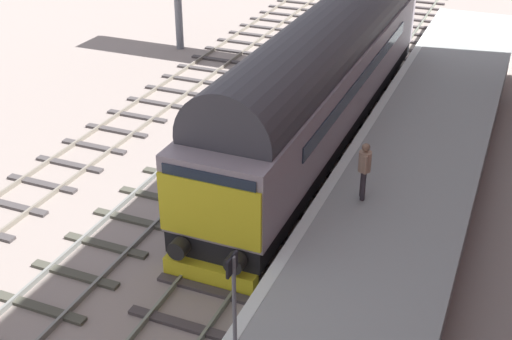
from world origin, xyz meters
The scene contains 8 objects.
ground_plane centered at (0.00, 0.00, 0.00)m, with size 140.00×140.00×0.00m, color gray.
track_main centered at (0.00, 0.00, 0.05)m, with size 2.50×60.00×0.15m.
track_adjacent_west centered at (-3.25, 0.00, 0.05)m, with size 2.50×60.00×0.15m.
track_adjacent_far_west centered at (-6.97, 0.00, 0.06)m, with size 2.50×60.00×0.15m.
station_platform centered at (3.60, 0.00, 0.50)m, with size 4.00×44.00×1.01m.
diesel_locomotive centered at (0.00, 6.59, 2.48)m, with size 2.74×18.14×4.68m.
platform_number_sign centered at (1.92, -5.11, 2.44)m, with size 0.10×0.44×2.17m.
waiting_passenger centered at (2.77, 1.40, 1.99)m, with size 0.43×0.49×1.64m.
Camera 1 is at (6.10, -14.03, 10.33)m, focal length 46.86 mm.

